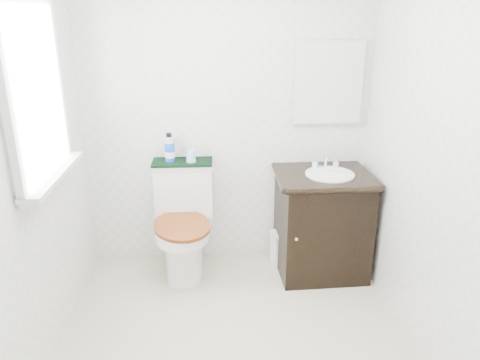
{
  "coord_description": "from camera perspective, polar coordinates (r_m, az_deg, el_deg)",
  "views": [
    {
      "loc": [
        -0.1,
        -2.34,
        1.98
      ],
      "look_at": [
        0.07,
        0.75,
        0.84
      ],
      "focal_mm": 35.0,
      "sensor_mm": 36.0,
      "label": 1
    }
  ],
  "objects": [
    {
      "name": "vanity",
      "position": [
        3.69,
        9.96,
        -4.93
      ],
      "size": [
        0.72,
        0.62,
        0.92
      ],
      "color": "black",
      "rests_on": "floor"
    },
    {
      "name": "floor",
      "position": [
        3.07,
        -0.62,
        -19.98
      ],
      "size": [
        2.4,
        2.4,
        0.0
      ],
      "primitive_type": "plane",
      "color": "beige",
      "rests_on": "ground"
    },
    {
      "name": "soap_bar",
      "position": [
        3.66,
        9.66,
        1.65
      ],
      "size": [
        0.08,
        0.05,
        0.02
      ],
      "primitive_type": "ellipsoid",
      "color": "#197A6F",
      "rests_on": "vanity"
    },
    {
      "name": "toilet",
      "position": [
        3.68,
        -6.84,
        -5.76
      ],
      "size": [
        0.5,
        0.68,
        0.86
      ],
      "color": "white",
      "rests_on": "floor"
    },
    {
      "name": "mirror",
      "position": [
        3.66,
        10.73,
        11.54
      ],
      "size": [
        0.5,
        0.02,
        0.6
      ],
      "primitive_type": "cube",
      "color": "silver",
      "rests_on": "wall_back"
    },
    {
      "name": "wall_left",
      "position": [
        2.66,
        -25.1,
        1.23
      ],
      "size": [
        0.0,
        2.4,
        2.4
      ],
      "primitive_type": "plane",
      "rotation": [
        1.57,
        0.0,
        1.57
      ],
      "color": "silver",
      "rests_on": "ground"
    },
    {
      "name": "cup",
      "position": [
        3.57,
        -5.98,
        2.94
      ],
      "size": [
        0.08,
        0.08,
        0.09
      ],
      "primitive_type": "cone",
      "color": "#90BCEC",
      "rests_on": "towel"
    },
    {
      "name": "mouthwash_bottle",
      "position": [
        3.6,
        -8.59,
        3.84
      ],
      "size": [
        0.08,
        0.08,
        0.22
      ],
      "color": "blue",
      "rests_on": "towel"
    },
    {
      "name": "wall_back",
      "position": [
        3.63,
        -1.58,
        7.78
      ],
      "size": [
        2.4,
        0.0,
        2.4
      ],
      "primitive_type": "plane",
      "rotation": [
        1.57,
        0.0,
        0.0
      ],
      "color": "silver",
      "rests_on": "ground"
    },
    {
      "name": "towel",
      "position": [
        3.62,
        -7.05,
        2.19
      ],
      "size": [
        0.46,
        0.22,
        0.02
      ],
      "primitive_type": "cube",
      "color": "black",
      "rests_on": "toilet"
    },
    {
      "name": "wall_front",
      "position": [
        1.39,
        1.56,
        -13.97
      ],
      "size": [
        2.4,
        0.0,
        2.4
      ],
      "primitive_type": "plane",
      "rotation": [
        -1.57,
        0.0,
        0.0
      ],
      "color": "silver",
      "rests_on": "ground"
    },
    {
      "name": "trash_bin",
      "position": [
        3.87,
        5.29,
        -8.2
      ],
      "size": [
        0.23,
        0.2,
        0.28
      ],
      "color": "white",
      "rests_on": "floor"
    },
    {
      "name": "wall_right",
      "position": [
        2.75,
        22.89,
        2.08
      ],
      "size": [
        0.0,
        2.4,
        2.4
      ],
      "primitive_type": "plane",
      "rotation": [
        1.57,
        0.0,
        -1.57
      ],
      "color": "silver",
      "rests_on": "ground"
    },
    {
      "name": "window",
      "position": [
        2.8,
        -23.79,
        9.71
      ],
      "size": [
        0.02,
        0.7,
        0.9
      ],
      "primitive_type": "cube",
      "color": "white",
      "rests_on": "wall_left"
    }
  ]
}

